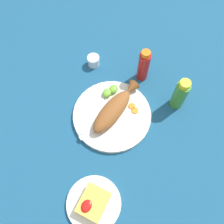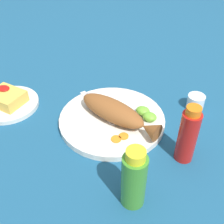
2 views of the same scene
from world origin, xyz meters
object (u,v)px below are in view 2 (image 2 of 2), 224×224
Objects in this scene: main_plate at (112,120)px; fork_far at (109,100)px; hot_sauce_bottle_red at (188,135)px; hot_sauce_bottle_green at (134,179)px; fork_near at (95,105)px; fried_fish at (116,112)px; side_plate_fries at (9,104)px; salt_cup at (195,103)px.

fork_far is (0.05, -0.07, 0.01)m from main_plate.
hot_sauce_bottle_red is 0.18m from hot_sauce_bottle_green.
fork_near is 0.92× the size of fork_far.
fork_far is (0.06, -0.07, -0.03)m from fried_fish.
fried_fish reaches higher than fork_far.
fork_near reaches higher than main_plate.
side_plate_fries is (0.32, 0.09, -0.00)m from main_plate.
hot_sauce_bottle_green is at bearing 136.82° from fried_fish.
hot_sauce_bottle_red is at bearing 163.16° from fork_far.
hot_sauce_bottle_red is at bearing 172.16° from main_plate.
hot_sauce_bottle_red is (-0.21, 0.03, 0.03)m from fried_fish.
hot_sauce_bottle_green is at bearing 86.19° from salt_cup.
side_plate_fries is (0.33, 0.09, -0.04)m from fried_fish.
fried_fish is at bearing 169.77° from main_plate.
hot_sauce_bottle_green reaches higher than main_plate.
fried_fish is 0.21m from hot_sauce_bottle_red.
main_plate is 0.26m from salt_cup.
salt_cup is (0.03, -0.21, -0.06)m from hot_sauce_bottle_red.
fork_near is at bearing -154.95° from side_plate_fries.
side_plate_fries is (0.27, 0.15, -0.01)m from fork_far.
fried_fish is 0.25m from hot_sauce_bottle_green.
main_plate is 0.27m from hot_sauce_bottle_green.
side_plate_fries is (0.25, 0.11, -0.01)m from fork_near.
hot_sauce_bottle_red is 1.03× the size of hot_sauce_bottle_green.
fried_fish is at bearing 46.43° from salt_cup.
fork_far is 1.01× the size of side_plate_fries.
fork_far is at bearing 26.31° from salt_cup.
main_plate is at bearing 128.48° from fork_far.
salt_cup is at bearing -81.42° from hot_sauce_bottle_red.
hot_sauce_bottle_green is 0.50m from side_plate_fries.
fried_fish reaches higher than main_plate.
fried_fish reaches higher than fork_near.
salt_cup is at bearing -121.56° from fork_near.
fork_near is 3.25× the size of salt_cup.
hot_sauce_bottle_green is 0.39m from salt_cup.
salt_cup is 0.58m from side_plate_fries.
fork_far is at bearing -95.58° from fork_near.
hot_sauce_bottle_green is (-0.24, 0.23, 0.05)m from fork_near.
fried_fish reaches higher than salt_cup.
hot_sauce_bottle_red is (-0.27, 0.10, 0.06)m from fork_far.
side_plate_fries is at bearing 52.67° from fork_near.
main_plate is 0.24m from hot_sauce_bottle_red.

